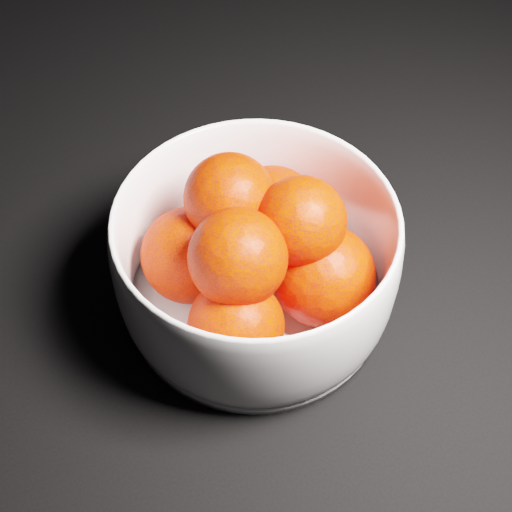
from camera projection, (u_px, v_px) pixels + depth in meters
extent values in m
cylinder|color=silver|center=(256.00, 296.00, 0.53)|extent=(0.19, 0.19, 0.01)
sphere|color=red|center=(272.00, 214.00, 0.53)|extent=(0.07, 0.07, 0.07)
sphere|color=red|center=(190.00, 255.00, 0.51)|extent=(0.07, 0.07, 0.07)
sphere|color=red|center=(236.00, 326.00, 0.47)|extent=(0.06, 0.06, 0.06)
sphere|color=red|center=(323.00, 276.00, 0.50)|extent=(0.07, 0.07, 0.07)
sphere|color=red|center=(230.00, 199.00, 0.49)|extent=(0.06, 0.06, 0.06)
sphere|color=red|center=(238.00, 257.00, 0.45)|extent=(0.06, 0.06, 0.06)
sphere|color=red|center=(301.00, 221.00, 0.47)|extent=(0.06, 0.06, 0.06)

